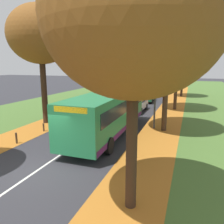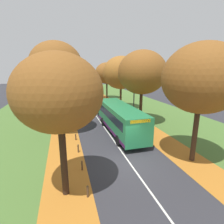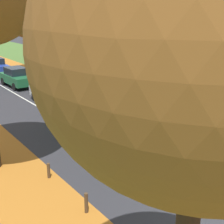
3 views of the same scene
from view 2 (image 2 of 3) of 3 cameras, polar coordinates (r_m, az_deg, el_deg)
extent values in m
plane|color=#2D2D33|center=(13.82, 5.50, -15.84)|extent=(160.00, 160.00, 0.00)
cube|color=#476B2D|center=(32.25, -23.65, 0.57)|extent=(12.00, 90.00, 0.01)
cube|color=#B26B23|center=(26.07, -15.36, -1.72)|extent=(2.80, 60.00, 0.00)
cube|color=#476B2D|center=(34.68, 7.95, 2.50)|extent=(12.00, 90.00, 0.01)
cube|color=#B26B23|center=(27.58, 4.08, -0.38)|extent=(2.80, 60.00, 0.00)
cube|color=silver|center=(32.20, -7.27, 1.63)|extent=(0.12, 80.00, 0.01)
cylinder|color=black|center=(10.10, -15.48, -15.17)|extent=(0.36, 0.36, 4.05)
ellipsoid|color=brown|center=(8.94, -17.02, 5.92)|extent=(4.40, 4.40, 3.96)
cylinder|color=#382619|center=(19.08, -16.73, 0.62)|extent=(0.47, 0.47, 5.27)
ellipsoid|color=brown|center=(18.60, -17.75, 14.38)|extent=(5.10, 5.10, 4.59)
cylinder|color=#382619|center=(29.94, -17.15, 4.13)|extent=(0.37, 0.37, 4.06)
ellipsoid|color=brown|center=(29.56, -17.70, 11.58)|extent=(4.98, 4.98, 4.48)
cylinder|color=#382619|center=(38.75, -16.17, 6.89)|extent=(0.43, 0.43, 4.81)
ellipsoid|color=brown|center=(38.49, -16.57, 12.70)|extent=(4.07, 4.07, 3.66)
cylinder|color=#382619|center=(14.47, 25.41, -6.71)|extent=(0.37, 0.37, 4.16)
ellipsoid|color=brown|center=(13.67, 27.24, 9.73)|extent=(5.44, 5.44, 4.90)
cylinder|color=#422D1E|center=(22.23, 9.36, 1.50)|extent=(0.38, 0.38, 4.22)
ellipsoid|color=brown|center=(21.72, 9.82, 12.62)|extent=(5.82, 5.82, 5.24)
cylinder|color=#422D1E|center=(30.20, 2.85, 4.67)|extent=(0.35, 0.35, 3.90)
ellipsoid|color=#935B23|center=(29.81, 2.95, 12.68)|extent=(6.03, 6.03, 5.43)
cylinder|color=#382619|center=(40.58, -1.69, 7.06)|extent=(0.35, 0.35, 3.85)
ellipsoid|color=brown|center=(40.29, -1.73, 12.57)|extent=(5.26, 5.26, 4.73)
cylinder|color=#4C3823|center=(10.55, -7.96, -24.35)|extent=(0.12, 0.12, 0.69)
cylinder|color=#4C3823|center=(12.79, -9.74, -16.85)|extent=(0.12, 0.12, 0.70)
cylinder|color=#4C3823|center=(15.19, -10.98, -11.64)|extent=(0.12, 0.12, 0.71)
cylinder|color=#4C3823|center=(17.70, -11.77, -8.01)|extent=(0.12, 0.12, 0.62)
cylinder|color=#47474C|center=(22.10, 7.14, 3.86)|extent=(0.14, 0.14, 6.00)
cylinder|color=#47474C|center=(21.49, 5.37, 11.41)|extent=(1.60, 0.10, 0.10)
ellipsoid|color=silver|center=(21.22, 3.31, 11.28)|extent=(0.44, 0.28, 0.20)
cube|color=#237A47|center=(18.94, 2.52, -1.71)|extent=(2.59, 10.42, 2.50)
cube|color=#19232D|center=(14.29, 9.10, -5.73)|extent=(2.30, 0.12, 1.30)
cube|color=#19232D|center=(18.84, 2.53, -0.54)|extent=(2.62, 9.17, 0.80)
cube|color=#4C1951|center=(19.26, 2.49, -4.77)|extent=(2.61, 10.21, 0.32)
cube|color=yellow|center=(14.05, 9.25, -2.99)|extent=(1.75, 0.09, 0.28)
cylinder|color=black|center=(16.96, 9.82, -8.31)|extent=(0.31, 0.96, 0.96)
cylinder|color=black|center=(16.12, 2.09, -9.32)|extent=(0.31, 0.96, 0.96)
cylinder|color=black|center=(22.26, 3.06, -2.65)|extent=(0.31, 0.96, 0.96)
cylinder|color=black|center=(21.63, -2.91, -3.15)|extent=(0.31, 0.96, 0.96)
cube|color=#B7BABF|center=(27.20, -3.19, 0.86)|extent=(1.74, 4.22, 0.70)
cube|color=#19232D|center=(27.20, -3.28, 2.26)|extent=(1.47, 2.03, 0.60)
cylinder|color=black|center=(26.22, -0.93, -0.41)|extent=(0.23, 0.64, 0.64)
cylinder|color=black|center=(25.90, -4.29, -0.64)|extent=(0.23, 0.64, 0.64)
cylinder|color=black|center=(28.68, -2.19, 0.84)|extent=(0.23, 0.64, 0.64)
cylinder|color=black|center=(28.38, -5.27, 0.66)|extent=(0.23, 0.64, 0.64)
cube|color=#1E6038|center=(33.48, -5.76, 3.32)|extent=(1.84, 4.25, 0.70)
cube|color=#19232D|center=(33.51, -5.84, 4.45)|extent=(1.51, 2.06, 0.60)
cylinder|color=black|center=(32.46, -3.93, 2.39)|extent=(0.24, 0.65, 0.64)
cylinder|color=black|center=(32.15, -6.64, 2.21)|extent=(0.24, 0.65, 0.64)
cylinder|color=black|center=(34.95, -4.93, 3.21)|extent=(0.24, 0.65, 0.64)
cylinder|color=black|center=(34.66, -7.46, 3.05)|extent=(0.24, 0.65, 0.64)
cube|color=#233D9E|center=(40.34, -7.08, 5.11)|extent=(1.70, 4.20, 0.70)
cube|color=#19232D|center=(40.39, -7.14, 6.05)|extent=(1.45, 2.02, 0.60)
cylinder|color=black|center=(39.24, -5.64, 4.38)|extent=(0.22, 0.64, 0.64)
cylinder|color=black|center=(39.01, -7.91, 4.26)|extent=(0.22, 0.64, 0.64)
cylinder|color=black|center=(41.78, -6.27, 4.96)|extent=(0.22, 0.64, 0.64)
cylinder|color=black|center=(41.56, -8.40, 4.84)|extent=(0.22, 0.64, 0.64)
camera|label=1|loc=(11.61, 55.42, -2.28)|focal=35.00mm
camera|label=3|loc=(7.28, -44.54, 4.16)|focal=50.00mm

